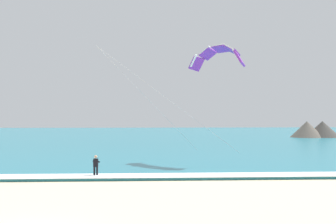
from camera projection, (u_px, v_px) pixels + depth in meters
sea at (123, 136)px, 89.05m from camera, size 200.00×120.00×0.20m
surf_foam at (79, 176)px, 30.14m from camera, size 200.00×2.30×0.04m
surfboard at (96, 178)px, 30.52m from camera, size 0.52×1.42×0.09m
kitesurfer at (96, 165)px, 30.55m from camera, size 0.55×0.54×1.69m
kite_primary at (218, 55)px, 40.07m from camera, size 12.79×11.03×10.20m
headland_right at (315, 130)px, 83.96m from camera, size 10.46×7.43×3.44m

